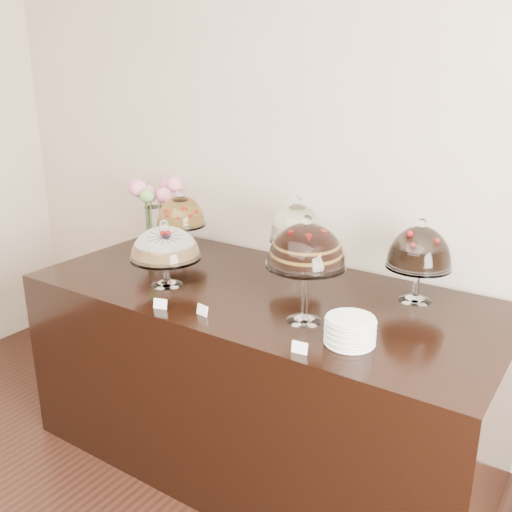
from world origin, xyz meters
The scene contains 12 objects.
wall_back centered at (0.00, 3.00, 1.50)m, with size 5.00×0.04×3.00m, color beige.
display_counter centered at (-0.21, 2.45, 0.45)m, with size 2.20×1.00×0.90m, color black.
cake_stand_sugar_sponge centered at (-0.62, 2.26, 1.09)m, with size 0.33×0.33×0.32m.
cake_stand_choco_layer centered at (0.12, 2.27, 1.21)m, with size 0.32×0.32×0.44m.
cake_stand_cheesecake centered at (-0.19, 2.73, 1.15)m, with size 0.27×0.27×0.40m.
cake_stand_dark_choco centered at (0.42, 2.73, 1.13)m, with size 0.29×0.29×0.37m.
cake_stand_fruit_tart centered at (-0.90, 2.68, 1.12)m, with size 0.27×0.27×0.36m.
flower_vase centered at (-1.17, 2.75, 1.14)m, with size 0.26×0.33×0.38m.
plate_stack centered at (0.36, 2.18, 0.95)m, with size 0.19×0.19×0.10m.
price_card_left centered at (-0.46, 2.03, 0.92)m, with size 0.06×0.01×0.04m, color white.
price_card_right centered at (0.24, 2.01, 0.92)m, with size 0.06×0.01×0.04m, color white.
price_card_extra centered at (-0.26, 2.08, 0.92)m, with size 0.06×0.01×0.04m, color white.
Camera 1 is at (1.13, 0.39, 1.88)m, focal length 40.00 mm.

